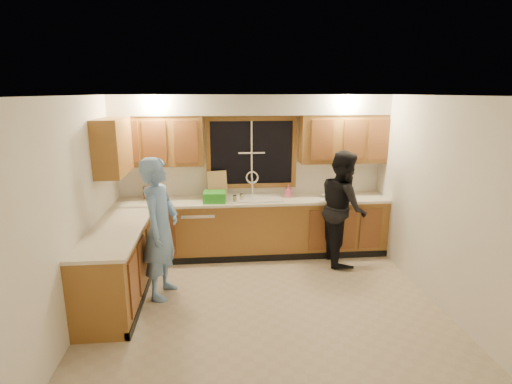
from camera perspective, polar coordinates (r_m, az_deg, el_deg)
floor at (r=5.09m, az=1.29°, el=-15.82°), size 4.20×4.20×0.00m
ceiling at (r=4.41m, az=1.48°, el=13.62°), size 4.20×4.20×0.00m
wall_back at (r=6.43m, az=-0.63°, el=2.55°), size 4.20×0.00×4.20m
wall_left at (r=4.83m, az=-24.26°, el=-2.64°), size 0.00×3.80×3.80m
wall_right at (r=5.27m, az=24.71°, el=-1.36°), size 0.00×3.80×3.80m
base_cabinets_back at (r=6.36m, az=-0.38°, el=-5.17°), size 4.20×0.60×0.88m
base_cabinets_left at (r=5.32m, az=-19.08°, el=-9.91°), size 0.60×1.90×0.88m
countertop_back at (r=6.21m, az=-0.38°, el=-1.20°), size 4.20×0.63×0.04m
countertop_left at (r=5.16m, az=-19.33°, el=-5.23°), size 0.63×1.90×0.04m
upper_cabinets_left at (r=6.22m, az=-13.82°, el=7.12°), size 1.35×0.33×0.75m
upper_cabinets_right at (r=6.46m, az=12.29°, el=7.45°), size 1.35×0.33×0.75m
upper_cabinets_return at (r=5.72m, az=-19.76°, el=6.12°), size 0.33×0.90×0.75m
soffit at (r=6.13m, az=-0.52°, el=12.35°), size 4.20×0.35×0.30m
window_frame at (r=6.36m, az=-0.63°, el=5.62°), size 1.44×0.03×1.14m
sink at (r=6.23m, az=-0.39°, el=-1.46°), size 0.86×0.52×0.57m
dishwasher at (r=6.34m, az=-8.08°, el=-5.64°), size 0.60×0.56×0.82m
stove at (r=4.82m, az=-20.66°, el=-12.52°), size 0.58×0.75×0.90m
man at (r=5.11m, az=-13.52°, el=-5.09°), size 0.57×0.73×1.79m
woman at (r=6.12m, az=12.32°, el=-2.16°), size 0.68×0.85×1.72m
knife_block at (r=6.44m, az=-15.32°, el=-0.07°), size 0.11×0.09×0.19m
cutting_board at (r=6.30m, az=-5.56°, el=1.13°), size 0.33×0.18×0.41m
dish_crate at (r=6.07m, az=-5.92°, el=-0.68°), size 0.35×0.33×0.16m
soap_bottle at (r=6.34m, az=4.62°, el=0.20°), size 0.11×0.11×0.20m
bowl at (r=6.43m, az=10.26°, el=-0.46°), size 0.28×0.28×0.05m
can_left at (r=5.97m, az=-3.05°, el=-1.04°), size 0.08×0.08×0.12m
can_right at (r=6.09m, az=-2.07°, el=-0.79°), size 0.07×0.07×0.11m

